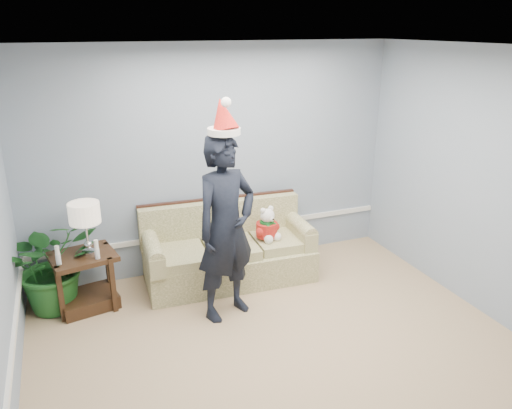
{
  "coord_description": "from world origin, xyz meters",
  "views": [
    {
      "loc": [
        -1.66,
        -3.03,
        2.86
      ],
      "look_at": [
        0.15,
        1.55,
        1.09
      ],
      "focal_mm": 35.0,
      "sensor_mm": 36.0,
      "label": 1
    }
  ],
  "objects": [
    {
      "name": "room_shell",
      "position": [
        0.0,
        0.0,
        1.35
      ],
      "size": [
        4.54,
        5.04,
        2.74
      ],
      "color": "tan",
      "rests_on": "ground"
    },
    {
      "name": "candle_pair",
      "position": [
        -1.66,
        1.85,
        0.71
      ],
      "size": [
        0.42,
        0.05,
        0.2
      ],
      "color": "silver",
      "rests_on": "side_table"
    },
    {
      "name": "wainscot_trim",
      "position": [
        -1.18,
        1.18,
        0.45
      ],
      "size": [
        4.49,
        4.99,
        0.06
      ],
      "color": "white",
      "rests_on": "room_shell"
    },
    {
      "name": "table_lamp",
      "position": [
        -1.55,
        2.01,
        1.04
      ],
      "size": [
        0.31,
        0.31,
        0.56
      ],
      "color": "silver",
      "rests_on": "side_table"
    },
    {
      "name": "sofa",
      "position": [
        -0.0,
        2.09,
        0.32
      ],
      "size": [
        1.98,
        0.93,
        0.91
      ],
      "rotation": [
        0.0,
        0.0,
        -0.05
      ],
      "color": "brown",
      "rests_on": "room_shell"
    },
    {
      "name": "teddy_bear",
      "position": [
        0.44,
        1.95,
        0.62
      ],
      "size": [
        0.32,
        0.32,
        0.41
      ],
      "rotation": [
        0.0,
        0.0,
        0.32
      ],
      "color": "white",
      "rests_on": "sofa"
    },
    {
      "name": "santa_hat",
      "position": [
        -0.26,
        1.36,
        2.06
      ],
      "size": [
        0.39,
        0.42,
        0.37
      ],
      "rotation": [
        0.0,
        0.0,
        0.32
      ],
      "color": "white",
      "rests_on": "man"
    },
    {
      "name": "houseplant",
      "position": [
        -1.92,
        2.12,
        0.52
      ],
      "size": [
        1.15,
        1.08,
        1.03
      ],
      "primitive_type": "imported",
      "rotation": [
        0.0,
        0.0,
        0.36
      ],
      "color": "#1C5820",
      "rests_on": "room_shell"
    },
    {
      "name": "man",
      "position": [
        -0.26,
        1.34,
        0.96
      ],
      "size": [
        0.81,
        0.67,
        1.91
      ],
      "primitive_type": "imported",
      "rotation": [
        0.0,
        0.0,
        0.36
      ],
      "color": "black",
      "rests_on": "room_shell"
    },
    {
      "name": "side_table",
      "position": [
        -1.62,
        2.01,
        0.24
      ],
      "size": [
        0.73,
        0.64,
        0.61
      ],
      "rotation": [
        0.0,
        0.0,
        0.19
      ],
      "color": "#3A2315",
      "rests_on": "room_shell"
    }
  ]
}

